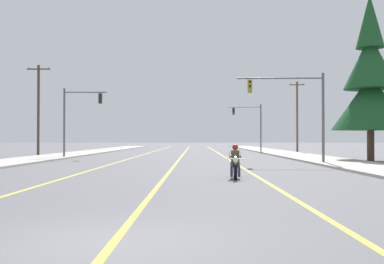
# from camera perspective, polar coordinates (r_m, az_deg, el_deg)

# --- Properties ---
(ground_plane) EXTENTS (400.00, 400.00, 0.00)m
(ground_plane) POSITION_cam_1_polar(r_m,az_deg,el_deg) (7.50, -11.41, -13.85)
(ground_plane) COLOR #5B5B60
(lane_stripe_center) EXTENTS (0.16, 100.00, 0.01)m
(lane_stripe_center) POSITION_cam_1_polar(r_m,az_deg,el_deg) (52.20, -1.05, -2.76)
(lane_stripe_center) COLOR yellow
(lane_stripe_center) RESTS_ON ground
(lane_stripe_left) EXTENTS (0.16, 100.00, 0.01)m
(lane_stripe_left) POSITION_cam_1_polar(r_m,az_deg,el_deg) (52.48, -5.76, -2.74)
(lane_stripe_left) COLOR yellow
(lane_stripe_left) RESTS_ON ground
(lane_stripe_right) EXTENTS (0.16, 100.00, 0.01)m
(lane_stripe_right) POSITION_cam_1_polar(r_m,az_deg,el_deg) (52.25, 3.46, -2.76)
(lane_stripe_right) COLOR yellow
(lane_stripe_right) RESTS_ON ground
(sidewalk_kerb_right) EXTENTS (4.40, 110.00, 0.14)m
(sidewalk_kerb_right) POSITION_cam_1_polar(r_m,az_deg,el_deg) (48.24, 12.47, -2.81)
(sidewalk_kerb_right) COLOR #ADA89E
(sidewalk_kerb_right) RESTS_ON ground
(sidewalk_kerb_left) EXTENTS (4.40, 110.00, 0.14)m
(sidewalk_kerb_left) POSITION_cam_1_polar(r_m,az_deg,el_deg) (48.95, -15.08, -2.77)
(sidewalk_kerb_left) COLOR #ADA89E
(sidewalk_kerb_left) RESTS_ON ground
(motorcycle_with_rider) EXTENTS (0.70, 2.19, 1.46)m
(motorcycle_with_rider) POSITION_cam_1_polar(r_m,az_deg,el_deg) (19.21, 5.55, -4.18)
(motorcycle_with_rider) COLOR black
(motorcycle_with_rider) RESTS_ON ground
(traffic_signal_near_right) EXTENTS (5.95, 0.37, 6.20)m
(traffic_signal_near_right) POSITION_cam_1_polar(r_m,az_deg,el_deg) (31.33, 13.32, 3.65)
(traffic_signal_near_right) COLOR #56565B
(traffic_signal_near_right) RESTS_ON ground
(traffic_signal_near_left) EXTENTS (3.83, 0.46, 6.20)m
(traffic_signal_near_left) POSITION_cam_1_polar(r_m,az_deg,el_deg) (40.94, -14.57, 2.40)
(traffic_signal_near_left) COLOR #56565B
(traffic_signal_near_left) RESTS_ON ground
(traffic_signal_mid_right) EXTENTS (4.24, 0.37, 6.20)m
(traffic_signal_mid_right) POSITION_cam_1_polar(r_m,az_deg,el_deg) (58.27, 7.63, 1.43)
(traffic_signal_mid_right) COLOR #56565B
(traffic_signal_mid_right) RESTS_ON ground
(utility_pole_left_near) EXTENTS (2.37, 0.26, 9.21)m
(utility_pole_left_near) POSITION_cam_1_polar(r_m,az_deg,el_deg) (47.92, -19.03, 2.90)
(utility_pole_left_near) COLOR #4C3828
(utility_pole_left_near) RESTS_ON ground
(utility_pole_right_far) EXTENTS (1.91, 0.26, 9.09)m
(utility_pole_right_far) POSITION_cam_1_polar(r_m,az_deg,el_deg) (58.95, 13.29, 2.07)
(utility_pole_right_far) COLOR brown
(utility_pole_right_far) RESTS_ON ground
(conifer_tree_right_verge_near) EXTENTS (5.83, 5.83, 12.82)m
(conifer_tree_right_verge_near) POSITION_cam_1_polar(r_m,az_deg,el_deg) (36.80, 21.81, 5.70)
(conifer_tree_right_verge_near) COLOR #4C3828
(conifer_tree_right_verge_near) RESTS_ON ground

